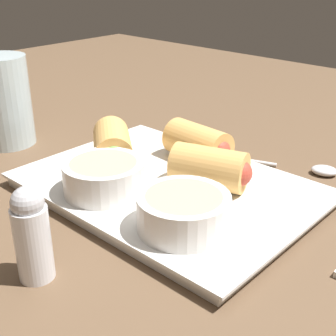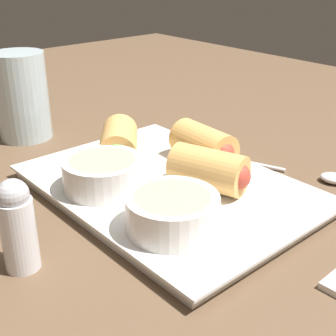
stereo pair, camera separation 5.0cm
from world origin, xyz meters
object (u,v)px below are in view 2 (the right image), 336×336
(dipping_bowl_near, at_px, (103,173))
(serving_plate, at_px, (168,189))
(dipping_bowl_far, at_px, (172,211))
(salt_shaker, at_px, (17,225))
(spoon, at_px, (304,173))
(drinking_glass, at_px, (22,96))

(dipping_bowl_near, bearing_deg, serving_plate, -120.90)
(dipping_bowl_near, distance_m, dipping_bowl_far, 0.11)
(serving_plate, xyz_separation_m, dipping_bowl_far, (-0.07, 0.06, 0.03))
(dipping_bowl_far, distance_m, salt_shaker, 0.13)
(spoon, bearing_deg, dipping_bowl_near, 63.18)
(serving_plate, bearing_deg, dipping_bowl_near, 59.10)
(dipping_bowl_near, bearing_deg, salt_shaker, 113.95)
(serving_plate, bearing_deg, salt_shaker, 95.46)
(serving_plate, bearing_deg, spoon, -115.15)
(dipping_bowl_near, height_order, spoon, dipping_bowl_near)
(serving_plate, xyz_separation_m, drinking_glass, (0.27, 0.04, 0.05))
(dipping_bowl_near, height_order, salt_shaker, salt_shaker)
(serving_plate, distance_m, salt_shaker, 0.18)
(serving_plate, height_order, dipping_bowl_near, dipping_bowl_near)
(dipping_bowl_near, xyz_separation_m, drinking_glass, (0.23, -0.02, 0.03))
(drinking_glass, bearing_deg, serving_plate, -172.12)
(dipping_bowl_near, xyz_separation_m, dipping_bowl_far, (-0.11, -0.00, 0.00))
(dipping_bowl_far, bearing_deg, drinking_glass, -3.55)
(spoon, xyz_separation_m, salt_shaker, (0.06, 0.33, 0.04))
(spoon, bearing_deg, serving_plate, 64.85)
(serving_plate, xyz_separation_m, spoon, (-0.07, -0.15, -0.00))
(serving_plate, bearing_deg, drinking_glass, 7.88)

